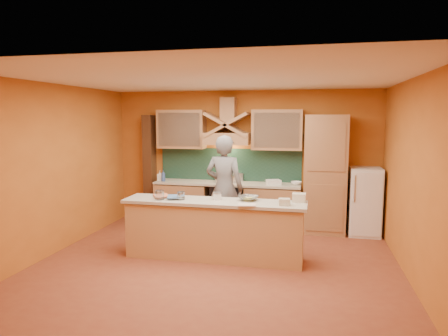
% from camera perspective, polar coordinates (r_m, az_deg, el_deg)
% --- Properties ---
extents(floor, '(5.50, 5.00, 0.01)m').
position_cam_1_polar(floor, '(6.29, -1.20, -13.72)').
color(floor, brown).
rests_on(floor, ground).
extents(ceiling, '(5.50, 5.00, 0.01)m').
position_cam_1_polar(ceiling, '(5.89, -1.28, 12.61)').
color(ceiling, white).
rests_on(ceiling, wall_back).
extents(wall_back, '(5.50, 0.02, 2.80)m').
position_cam_1_polar(wall_back, '(8.36, 2.85, 1.41)').
color(wall_back, '#BE6925').
rests_on(wall_back, floor).
extents(wall_front, '(5.50, 0.02, 2.80)m').
position_cam_1_polar(wall_front, '(3.60, -10.86, -6.56)').
color(wall_front, '#BE6925').
rests_on(wall_front, floor).
extents(wall_left, '(0.02, 5.00, 2.80)m').
position_cam_1_polar(wall_left, '(7.10, -23.32, -0.21)').
color(wall_left, '#BE6925').
rests_on(wall_left, floor).
extents(wall_right, '(0.02, 5.00, 2.80)m').
position_cam_1_polar(wall_right, '(5.92, 25.60, -1.73)').
color(wall_right, '#BE6925').
rests_on(wall_right, floor).
extents(base_cabinet_left, '(1.10, 0.60, 0.86)m').
position_cam_1_polar(base_cabinet_left, '(8.53, -5.87, -5.10)').
color(base_cabinet_left, '#A9774D').
rests_on(base_cabinet_left, floor).
extents(base_cabinet_right, '(1.10, 0.60, 0.86)m').
position_cam_1_polar(base_cabinet_right, '(8.14, 6.99, -5.72)').
color(base_cabinet_right, '#A9774D').
rests_on(base_cabinet_right, floor).
extents(counter_top, '(3.00, 0.62, 0.04)m').
position_cam_1_polar(counter_top, '(8.19, 0.41, -2.23)').
color(counter_top, '#B3AA98').
rests_on(counter_top, base_cabinet_left).
extents(stove, '(0.60, 0.58, 0.90)m').
position_cam_1_polar(stove, '(8.28, 0.40, -5.30)').
color(stove, black).
rests_on(stove, floor).
extents(backsplash, '(3.00, 0.03, 0.70)m').
position_cam_1_polar(backsplash, '(8.42, 0.82, 0.43)').
color(backsplash, '#18362B').
rests_on(backsplash, wall_back).
extents(range_hood, '(0.92, 0.50, 0.24)m').
position_cam_1_polar(range_hood, '(8.14, 0.49, 4.23)').
color(range_hood, '#A9774D').
rests_on(range_hood, wall_back).
extents(hood_chimney, '(0.30, 0.30, 0.50)m').
position_cam_1_polar(hood_chimney, '(8.23, 0.64, 8.30)').
color(hood_chimney, '#A9774D').
rests_on(hood_chimney, wall_back).
extents(upper_cabinet_left, '(1.00, 0.35, 0.80)m').
position_cam_1_polar(upper_cabinet_left, '(8.47, -6.06, 5.53)').
color(upper_cabinet_left, '#A9774D').
rests_on(upper_cabinet_left, wall_back).
extents(upper_cabinet_right, '(1.00, 0.35, 0.80)m').
position_cam_1_polar(upper_cabinet_right, '(8.06, 7.60, 5.42)').
color(upper_cabinet_right, '#A9774D').
rests_on(upper_cabinet_right, wall_back).
extents(pantry_column, '(0.80, 0.60, 2.30)m').
position_cam_1_polar(pantry_column, '(7.98, 14.23, -0.89)').
color(pantry_column, '#A9774D').
rests_on(pantry_column, floor).
extents(fridge, '(0.58, 0.60, 1.30)m').
position_cam_1_polar(fridge, '(8.12, 19.43, -4.53)').
color(fridge, white).
rests_on(fridge, floor).
extents(trim_column_left, '(0.20, 0.30, 2.30)m').
position_cam_1_polar(trim_column_left, '(8.83, -10.56, -0.02)').
color(trim_column_left, '#472816').
rests_on(trim_column_left, floor).
extents(island_body, '(2.80, 0.55, 0.88)m').
position_cam_1_polar(island_body, '(6.44, -1.45, -9.06)').
color(island_body, tan).
rests_on(island_body, floor).
extents(island_top, '(2.90, 0.62, 0.05)m').
position_cam_1_polar(island_top, '(6.33, -1.46, -4.89)').
color(island_top, '#B3AA98').
rests_on(island_top, island_body).
extents(person, '(0.76, 0.55, 1.94)m').
position_cam_1_polar(person, '(7.24, 0.05, -2.93)').
color(person, slate).
rests_on(person, floor).
extents(pot_large, '(0.32, 0.32, 0.17)m').
position_cam_1_polar(pot_large, '(8.19, -0.47, -1.62)').
color(pot_large, silver).
rests_on(pot_large, stove).
extents(pot_small, '(0.24, 0.24, 0.15)m').
position_cam_1_polar(pot_small, '(8.18, 1.16, -1.71)').
color(pot_small, silver).
rests_on(pot_small, stove).
extents(soap_bottle_a, '(0.11, 0.11, 0.21)m').
position_cam_1_polar(soap_bottle_a, '(8.54, -9.16, -1.08)').
color(soap_bottle_a, white).
rests_on(soap_bottle_a, counter_top).
extents(soap_bottle_b, '(0.12, 0.12, 0.24)m').
position_cam_1_polar(soap_bottle_b, '(8.43, -8.69, -1.08)').
color(soap_bottle_b, '#314A88').
rests_on(soap_bottle_b, counter_top).
extents(bowl_back, '(0.23, 0.23, 0.07)m').
position_cam_1_polar(bowl_back, '(8.03, 10.29, -2.15)').
color(bowl_back, white).
rests_on(bowl_back, counter_top).
extents(dish_rack, '(0.33, 0.30, 0.10)m').
position_cam_1_polar(dish_rack, '(8.00, 7.10, -2.02)').
color(dish_rack, white).
rests_on(dish_rack, counter_top).
extents(book_lower, '(0.36, 0.39, 0.03)m').
position_cam_1_polar(book_lower, '(6.66, -9.98, -4.02)').
color(book_lower, '#C46946').
rests_on(book_lower, island_top).
extents(book_upper, '(0.29, 0.34, 0.02)m').
position_cam_1_polar(book_upper, '(6.51, -8.08, -4.09)').
color(book_upper, '#446897').
rests_on(book_upper, island_top).
extents(jar_large, '(0.18, 0.18, 0.15)m').
position_cam_1_polar(jar_large, '(6.45, -9.19, -3.83)').
color(jar_large, silver).
rests_on(jar_large, island_top).
extents(jar_small, '(0.13, 0.13, 0.13)m').
position_cam_1_polar(jar_small, '(6.41, -6.17, -3.95)').
color(jar_small, silver).
rests_on(jar_small, island_top).
extents(kitchen_scale, '(0.16, 0.16, 0.10)m').
position_cam_1_polar(kitchen_scale, '(6.39, -1.01, -4.08)').
color(kitchen_scale, silver).
rests_on(kitchen_scale, island_top).
extents(mixing_bowl, '(0.39, 0.39, 0.07)m').
position_cam_1_polar(mixing_bowl, '(6.33, 3.51, -4.31)').
color(mixing_bowl, silver).
rests_on(mixing_bowl, island_top).
extents(cloth, '(0.30, 0.24, 0.02)m').
position_cam_1_polar(cloth, '(5.98, 3.30, -5.28)').
color(cloth, beige).
rests_on(cloth, island_top).
extents(grocery_bag_a, '(0.20, 0.16, 0.13)m').
position_cam_1_polar(grocery_bag_a, '(6.32, 10.67, -4.18)').
color(grocery_bag_a, beige).
rests_on(grocery_bag_a, island_top).
extents(grocery_bag_b, '(0.18, 0.15, 0.10)m').
position_cam_1_polar(grocery_bag_b, '(6.04, 8.62, -4.81)').
color(grocery_bag_b, beige).
rests_on(grocery_bag_b, island_top).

